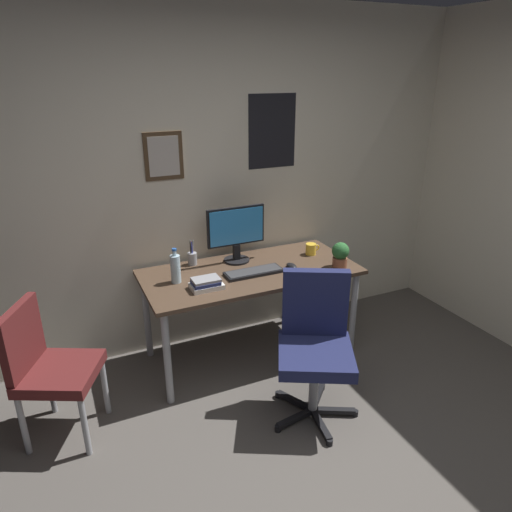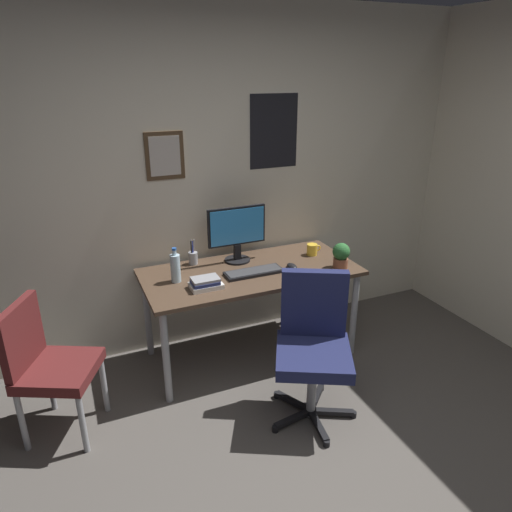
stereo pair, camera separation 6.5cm
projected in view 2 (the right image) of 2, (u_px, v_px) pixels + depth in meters
The scene contains 12 objects.
wall_back at pixel (213, 183), 3.59m from camera, with size 4.40×0.10×2.60m.
desk at pixel (251, 279), 3.50m from camera, with size 1.60×0.74×0.72m.
office_chair at pixel (313, 340), 2.94m from camera, with size 0.62×0.62×0.95m.
side_chair at pixel (47, 361), 2.77m from camera, with size 0.56×0.56×0.88m.
monitor at pixel (237, 232), 3.55m from camera, with size 0.46×0.20×0.43m.
keyboard at pixel (254, 272), 3.40m from camera, with size 0.43×0.15×0.03m.
computer_mouse at pixel (292, 266), 3.49m from camera, with size 0.06×0.11×0.04m.
water_bottle at pixel (175, 268), 3.25m from camera, with size 0.07×0.07×0.25m.
coffee_mug_near at pixel (312, 249), 3.74m from camera, with size 0.12×0.08×0.09m.
potted_plant at pixel (341, 255), 3.48m from camera, with size 0.13×0.13×0.20m.
pen_cup at pixel (193, 257), 3.56m from camera, with size 0.07×0.07×0.20m.
book_stack_left at pixel (206, 283), 3.17m from camera, with size 0.22×0.14×0.08m.
Camera 2 is at (-1.11, -1.24, 2.11)m, focal length 32.68 mm.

